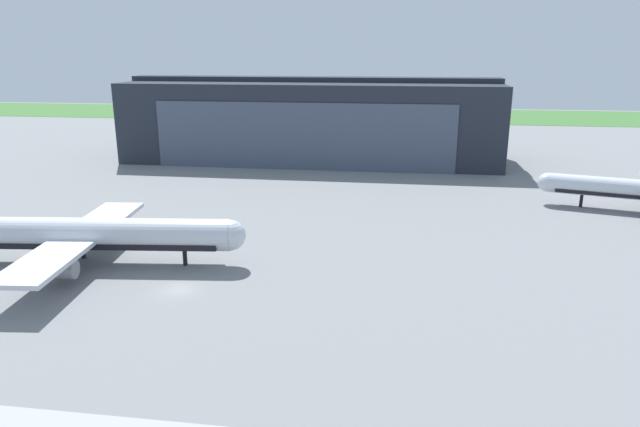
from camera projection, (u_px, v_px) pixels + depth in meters
ground_plane at (179, 290)px, 66.37m from camera, size 440.00×440.00×0.00m
grass_field_strip at (344, 114)px, 245.00m from camera, size 440.00×56.00×0.08m
maintenance_hangar at (312, 120)px, 143.25m from camera, size 90.78×28.97×20.35m
airliner_near_left at (85, 235)px, 73.25m from camera, size 41.01×32.90×13.21m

